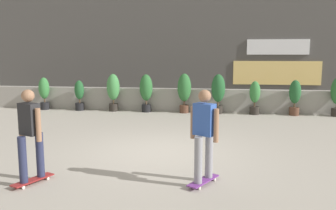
# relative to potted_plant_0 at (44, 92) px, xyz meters

# --- Properties ---
(ground_plane) EXTENTS (48.00, 48.00, 0.00)m
(ground_plane) POSITION_rel_potted_plant_0_xyz_m (5.74, -5.55, -0.74)
(ground_plane) COLOR #A8A093
(planter_wall) EXTENTS (18.00, 0.40, 0.90)m
(planter_wall) POSITION_rel_potted_plant_0_xyz_m (5.74, 0.45, -0.29)
(planter_wall) COLOR gray
(planter_wall) RESTS_ON ground
(building_backdrop) EXTENTS (20.00, 2.08, 6.50)m
(building_backdrop) POSITION_rel_potted_plant_0_xyz_m (5.74, 4.45, 2.50)
(building_backdrop) COLOR #4C4947
(building_backdrop) RESTS_ON ground
(potted_plant_0) EXTENTS (0.43, 0.43, 1.33)m
(potted_plant_0) POSITION_rel_potted_plant_0_xyz_m (0.00, 0.00, 0.00)
(potted_plant_0) COLOR black
(potted_plant_0) RESTS_ON ground
(potted_plant_1) EXTENTS (0.38, 0.38, 1.22)m
(potted_plant_1) POSITION_rel_potted_plant_0_xyz_m (1.52, 0.00, -0.09)
(potted_plant_1) COLOR black
(potted_plant_1) RESTS_ON ground
(potted_plant_2) EXTENTS (0.51, 0.51, 1.50)m
(potted_plant_2) POSITION_rel_potted_plant_0_xyz_m (2.95, -0.00, 0.13)
(potted_plant_2) COLOR #2D2823
(potted_plant_2) RESTS_ON ground
(potted_plant_3) EXTENTS (0.51, 0.51, 1.49)m
(potted_plant_3) POSITION_rel_potted_plant_0_xyz_m (4.29, -0.00, 0.12)
(potted_plant_3) COLOR black
(potted_plant_3) RESTS_ON ground
(potted_plant_4) EXTENTS (0.53, 0.53, 1.53)m
(potted_plant_4) POSITION_rel_potted_plant_0_xyz_m (5.81, -0.00, 0.15)
(potted_plant_4) COLOR brown
(potted_plant_4) RESTS_ON ground
(potted_plant_5) EXTENTS (0.52, 0.52, 1.52)m
(potted_plant_5) POSITION_rel_potted_plant_0_xyz_m (7.12, 0.00, 0.14)
(potted_plant_5) COLOR #2D2823
(potted_plant_5) RESTS_ON ground
(potted_plant_6) EXTENTS (0.40, 0.40, 1.27)m
(potted_plant_6) POSITION_rel_potted_plant_0_xyz_m (8.49, 0.00, -0.05)
(potted_plant_6) COLOR #2D2823
(potted_plant_6) RESTS_ON ground
(potted_plant_7) EXTENTS (0.43, 0.43, 1.33)m
(potted_plant_7) POSITION_rel_potted_plant_0_xyz_m (9.96, 0.00, -0.00)
(potted_plant_7) COLOR brown
(potted_plant_7) RESTS_ON ground
(skater_by_wall_left) EXTENTS (0.52, 0.81, 1.70)m
(skater_by_wall_left) POSITION_rel_potted_plant_0_xyz_m (3.82, -7.88, 0.20)
(skater_by_wall_left) COLOR maroon
(skater_by_wall_left) RESTS_ON ground
(skater_far_right) EXTENTS (0.57, 0.80, 1.70)m
(skater_far_right) POSITION_rel_potted_plant_0_xyz_m (6.86, -7.49, 0.20)
(skater_far_right) COLOR #72338C
(skater_far_right) RESTS_ON ground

